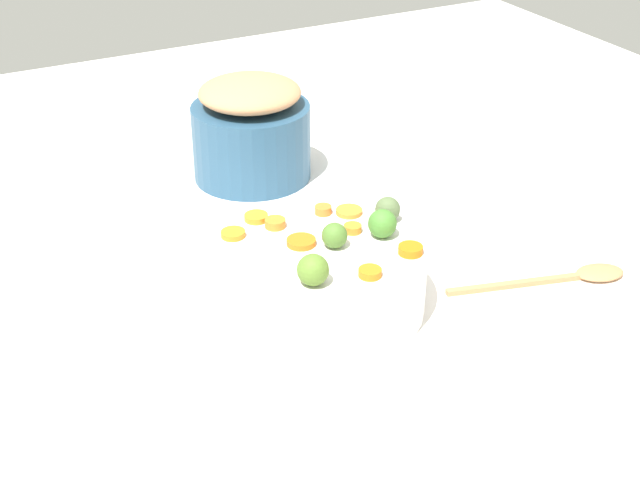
# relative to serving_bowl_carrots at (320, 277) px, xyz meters

# --- Properties ---
(tabletop) EXTENTS (2.40, 2.40, 0.02)m
(tabletop) POSITION_rel_serving_bowl_carrots_xyz_m (0.02, -0.02, -0.06)
(tabletop) COLOR white
(tabletop) RESTS_ON ground
(serving_bowl_carrots) EXTENTS (0.29, 0.29, 0.10)m
(serving_bowl_carrots) POSITION_rel_serving_bowl_carrots_xyz_m (0.00, 0.00, 0.00)
(serving_bowl_carrots) COLOR white
(serving_bowl_carrots) RESTS_ON tabletop
(metal_pot) EXTENTS (0.21, 0.21, 0.13)m
(metal_pot) POSITION_rel_serving_bowl_carrots_xyz_m (-0.43, 0.09, 0.02)
(metal_pot) COLOR #29506E
(metal_pot) RESTS_ON tabletop
(stuffing_mound) EXTENTS (0.18, 0.18, 0.05)m
(stuffing_mound) POSITION_rel_serving_bowl_carrots_xyz_m (-0.43, 0.09, 0.11)
(stuffing_mound) COLOR tan
(stuffing_mound) RESTS_ON metal_pot
(carrot_slice_0) EXTENTS (0.05, 0.05, 0.01)m
(carrot_slice_0) POSITION_rel_serving_bowl_carrots_xyz_m (-0.11, -0.04, 0.05)
(carrot_slice_0) COLOR orange
(carrot_slice_0) RESTS_ON serving_bowl_carrots
(carrot_slice_1) EXTENTS (0.03, 0.03, 0.01)m
(carrot_slice_1) POSITION_rel_serving_bowl_carrots_xyz_m (-0.08, 0.05, 0.05)
(carrot_slice_1) COLOR orange
(carrot_slice_1) RESTS_ON serving_bowl_carrots
(carrot_slice_2) EXTENTS (0.05, 0.05, 0.01)m
(carrot_slice_2) POSITION_rel_serving_bowl_carrots_xyz_m (-0.02, -0.02, 0.05)
(carrot_slice_2) COLOR orange
(carrot_slice_2) RESTS_ON serving_bowl_carrots
(carrot_slice_3) EXTENTS (0.03, 0.03, 0.01)m
(carrot_slice_3) POSITION_rel_serving_bowl_carrots_xyz_m (-0.08, -0.03, 0.05)
(carrot_slice_3) COLOR orange
(carrot_slice_3) RESTS_ON serving_bowl_carrots
(carrot_slice_4) EXTENTS (0.04, 0.04, 0.01)m
(carrot_slice_4) POSITION_rel_serving_bowl_carrots_xyz_m (-0.08, -0.09, 0.05)
(carrot_slice_4) COLOR orange
(carrot_slice_4) RESTS_ON serving_bowl_carrots
(carrot_slice_5) EXTENTS (0.05, 0.05, 0.01)m
(carrot_slice_5) POSITION_rel_serving_bowl_carrots_xyz_m (-0.06, 0.08, 0.05)
(carrot_slice_5) COLOR orange
(carrot_slice_5) RESTS_ON serving_bowl_carrots
(carrot_slice_6) EXTENTS (0.03, 0.03, 0.01)m
(carrot_slice_6) POSITION_rel_serving_bowl_carrots_xyz_m (0.10, 0.02, 0.05)
(carrot_slice_6) COLOR orange
(carrot_slice_6) RESTS_ON serving_bowl_carrots
(carrot_slice_7) EXTENTS (0.04, 0.04, 0.01)m
(carrot_slice_7) POSITION_rel_serving_bowl_carrots_xyz_m (0.07, 0.10, 0.05)
(carrot_slice_7) COLOR orange
(carrot_slice_7) RESTS_ON serving_bowl_carrots
(carrot_slice_8) EXTENTS (0.03, 0.03, 0.01)m
(carrot_slice_8) POSITION_rel_serving_bowl_carrots_xyz_m (-0.02, 0.06, 0.05)
(carrot_slice_8) COLOR orange
(carrot_slice_8) RESTS_ON serving_bowl_carrots
(brussels_sprout_0) EXTENTS (0.04, 0.04, 0.04)m
(brussels_sprout_0) POSITION_rel_serving_bowl_carrots_xyz_m (0.01, 0.09, 0.07)
(brussels_sprout_0) COLOR #46812F
(brussels_sprout_0) RESTS_ON serving_bowl_carrots
(brussels_sprout_1) EXTENTS (0.04, 0.04, 0.04)m
(brussels_sprout_1) POSITION_rel_serving_bowl_carrots_xyz_m (0.08, -0.05, 0.07)
(brussels_sprout_1) COLOR #5A7F2D
(brussels_sprout_1) RESTS_ON serving_bowl_carrots
(brussels_sprout_2) EXTENTS (0.04, 0.04, 0.04)m
(brussels_sprout_2) POSITION_rel_serving_bowl_carrots_xyz_m (-0.02, 0.12, 0.07)
(brussels_sprout_2) COLOR #576C41
(brussels_sprout_2) RESTS_ON serving_bowl_carrots
(brussels_sprout_3) EXTENTS (0.03, 0.03, 0.03)m
(brussels_sprout_3) POSITION_rel_serving_bowl_carrots_xyz_m (0.01, 0.02, 0.07)
(brussels_sprout_3) COLOR #4E772E
(brussels_sprout_3) RESTS_ON serving_bowl_carrots
(wooden_spoon) EXTENTS (0.10, 0.27, 0.01)m
(wooden_spoon) POSITION_rel_serving_bowl_carrots_xyz_m (0.11, 0.36, -0.04)
(wooden_spoon) COLOR tan
(wooden_spoon) RESTS_ON tabletop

